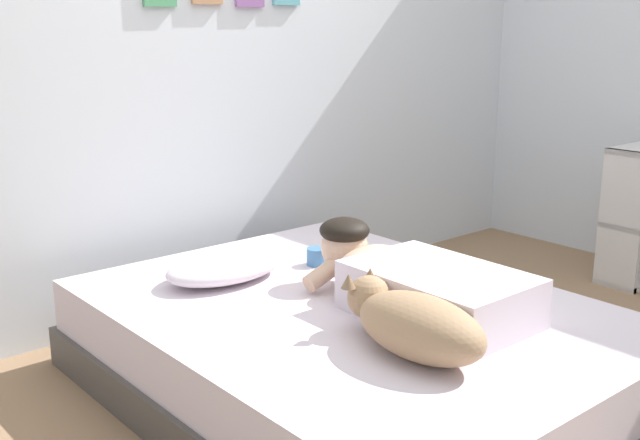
{
  "coord_description": "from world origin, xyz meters",
  "views": [
    {
      "loc": [
        -2.12,
        -1.87,
        1.4
      ],
      "look_at": [
        -0.18,
        0.42,
        0.62
      ],
      "focal_mm": 43.34,
      "sensor_mm": 36.0,
      "label": 1
    }
  ],
  "objects_px": {
    "pillow": "(225,267)",
    "dog": "(413,323)",
    "coffee_cup": "(317,256)",
    "cell_phone": "(417,294)",
    "person_lying": "(410,280)",
    "bookshelf": "(640,212)",
    "bed": "(353,352)"
  },
  "relations": [
    {
      "from": "cell_phone",
      "to": "bookshelf",
      "type": "bearing_deg",
      "value": 2.43
    },
    {
      "from": "bed",
      "to": "bookshelf",
      "type": "distance_m",
      "value": 2.13
    },
    {
      "from": "dog",
      "to": "cell_phone",
      "type": "bearing_deg",
      "value": 41.08
    },
    {
      "from": "person_lying",
      "to": "bookshelf",
      "type": "bearing_deg",
      "value": 4.33
    },
    {
      "from": "dog",
      "to": "coffee_cup",
      "type": "relative_size",
      "value": 4.6
    },
    {
      "from": "pillow",
      "to": "dog",
      "type": "distance_m",
      "value": 0.99
    },
    {
      "from": "bed",
      "to": "dog",
      "type": "relative_size",
      "value": 3.59
    },
    {
      "from": "bed",
      "to": "cell_phone",
      "type": "height_order",
      "value": "cell_phone"
    },
    {
      "from": "bed",
      "to": "pillow",
      "type": "distance_m",
      "value": 0.64
    },
    {
      "from": "dog",
      "to": "cell_phone",
      "type": "xyz_separation_m",
      "value": [
        0.41,
        0.36,
        -0.1
      ]
    },
    {
      "from": "person_lying",
      "to": "bookshelf",
      "type": "relative_size",
      "value": 1.23
    },
    {
      "from": "pillow",
      "to": "dog",
      "type": "relative_size",
      "value": 0.9
    },
    {
      "from": "bed",
      "to": "dog",
      "type": "bearing_deg",
      "value": -108.69
    },
    {
      "from": "pillow",
      "to": "coffee_cup",
      "type": "height_order",
      "value": "pillow"
    },
    {
      "from": "coffee_cup",
      "to": "pillow",
      "type": "bearing_deg",
      "value": 167.92
    },
    {
      "from": "bookshelf",
      "to": "dog",
      "type": "bearing_deg",
      "value": -169.06
    },
    {
      "from": "coffee_cup",
      "to": "person_lying",
      "type": "bearing_deg",
      "value": -96.55
    },
    {
      "from": "cell_phone",
      "to": "pillow",
      "type": "bearing_deg",
      "value": 126.33
    },
    {
      "from": "bed",
      "to": "person_lying",
      "type": "height_order",
      "value": "person_lying"
    },
    {
      "from": "bed",
      "to": "coffee_cup",
      "type": "xyz_separation_m",
      "value": [
        0.21,
        0.46,
        0.23
      ]
    },
    {
      "from": "bed",
      "to": "dog",
      "type": "xyz_separation_m",
      "value": [
        -0.15,
        -0.44,
        0.29
      ]
    },
    {
      "from": "coffee_cup",
      "to": "bookshelf",
      "type": "xyz_separation_m",
      "value": [
        1.9,
        -0.47,
        -0.02
      ]
    },
    {
      "from": "dog",
      "to": "bookshelf",
      "type": "bearing_deg",
      "value": 10.94
    },
    {
      "from": "pillow",
      "to": "bookshelf",
      "type": "height_order",
      "value": "bookshelf"
    },
    {
      "from": "dog",
      "to": "bookshelf",
      "type": "relative_size",
      "value": 0.77
    },
    {
      "from": "cell_phone",
      "to": "coffee_cup",
      "type": "bearing_deg",
      "value": 95.19
    },
    {
      "from": "dog",
      "to": "bed",
      "type": "bearing_deg",
      "value": 71.31
    },
    {
      "from": "bookshelf",
      "to": "person_lying",
      "type": "bearing_deg",
      "value": -175.67
    },
    {
      "from": "coffee_cup",
      "to": "dog",
      "type": "bearing_deg",
      "value": -111.89
    },
    {
      "from": "coffee_cup",
      "to": "cell_phone",
      "type": "height_order",
      "value": "coffee_cup"
    },
    {
      "from": "cell_phone",
      "to": "person_lying",
      "type": "bearing_deg",
      "value": -149.48
    },
    {
      "from": "bed",
      "to": "person_lying",
      "type": "xyz_separation_m",
      "value": [
        0.14,
        -0.15,
        0.29
      ]
    }
  ]
}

